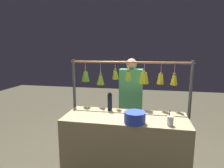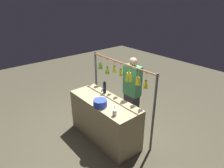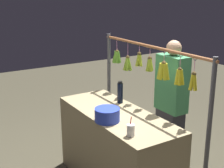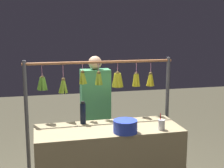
{
  "view_description": "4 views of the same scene",
  "coord_description": "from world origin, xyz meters",
  "px_view_note": "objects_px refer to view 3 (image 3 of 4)",
  "views": [
    {
      "loc": [
        -0.28,
        2.33,
        1.74
      ],
      "look_at": [
        0.18,
        0.0,
        1.31
      ],
      "focal_mm": 30.23,
      "sensor_mm": 36.0,
      "label": 1
    },
    {
      "loc": [
        -2.73,
        2.1,
        2.77
      ],
      "look_at": [
        -0.24,
        0.0,
        1.32
      ],
      "focal_mm": 32.08,
      "sensor_mm": 36.0,
      "label": 2
    },
    {
      "loc": [
        -2.7,
        1.75,
        2.16
      ],
      "look_at": [
        0.09,
        0.0,
        1.19
      ],
      "focal_mm": 51.81,
      "sensor_mm": 36.0,
      "label": 3
    },
    {
      "loc": [
        0.74,
        3.29,
        2.0
      ],
      "look_at": [
        -0.04,
        0.0,
        1.38
      ],
      "focal_mm": 51.54,
      "sensor_mm": 36.0,
      "label": 4
    }
  ],
  "objects_px": {
    "water_bottle": "(120,93)",
    "drink_cup": "(131,130)",
    "vendor_person": "(171,108)",
    "blue_bucket": "(107,115)"
  },
  "relations": [
    {
      "from": "water_bottle",
      "to": "vendor_person",
      "type": "height_order",
      "value": "vendor_person"
    },
    {
      "from": "water_bottle",
      "to": "blue_bucket",
      "type": "distance_m",
      "value": 0.56
    },
    {
      "from": "drink_cup",
      "to": "vendor_person",
      "type": "distance_m",
      "value": 1.12
    },
    {
      "from": "water_bottle",
      "to": "drink_cup",
      "type": "distance_m",
      "value": 0.89
    },
    {
      "from": "water_bottle",
      "to": "vendor_person",
      "type": "bearing_deg",
      "value": -113.58
    },
    {
      "from": "drink_cup",
      "to": "blue_bucket",
      "type": "bearing_deg",
      "value": 0.14
    },
    {
      "from": "drink_cup",
      "to": "vendor_person",
      "type": "relative_size",
      "value": 0.11
    },
    {
      "from": "water_bottle",
      "to": "drink_cup",
      "type": "relative_size",
      "value": 1.44
    },
    {
      "from": "drink_cup",
      "to": "vendor_person",
      "type": "bearing_deg",
      "value": -60.79
    },
    {
      "from": "water_bottle",
      "to": "vendor_person",
      "type": "xyz_separation_m",
      "value": [
        -0.25,
        -0.56,
        -0.22
      ]
    }
  ]
}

